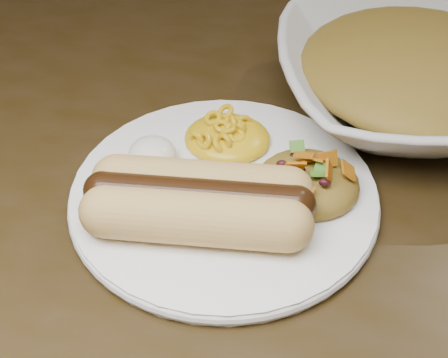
# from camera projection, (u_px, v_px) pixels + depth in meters

# --- Properties ---
(table) EXTENTS (1.60, 0.90, 0.75)m
(table) POSITION_uv_depth(u_px,v_px,m) (128.00, 202.00, 0.64)
(table) COLOR black
(table) RESTS_ON floor
(plate) EXTENTS (0.27, 0.27, 0.01)m
(plate) POSITION_uv_depth(u_px,v_px,m) (224.00, 194.00, 0.50)
(plate) COLOR white
(plate) RESTS_ON table
(hotdog) EXTENTS (0.14, 0.08, 0.04)m
(hotdog) POSITION_uv_depth(u_px,v_px,m) (199.00, 201.00, 0.46)
(hotdog) COLOR #EBC05C
(hotdog) RESTS_ON plate
(mac_and_cheese) EXTENTS (0.09, 0.09, 0.03)m
(mac_and_cheese) POSITION_uv_depth(u_px,v_px,m) (227.00, 129.00, 0.53)
(mac_and_cheese) COLOR gold
(mac_and_cheese) RESTS_ON plate
(sour_cream) EXTENTS (0.05, 0.05, 0.02)m
(sour_cream) POSITION_uv_depth(u_px,v_px,m) (152.00, 150.00, 0.51)
(sour_cream) COLOR white
(sour_cream) RESTS_ON plate
(taco_salad) EXTENTS (0.08, 0.08, 0.04)m
(taco_salad) POSITION_uv_depth(u_px,v_px,m) (308.00, 176.00, 0.49)
(taco_salad) COLOR #BD611D
(taco_salad) RESTS_ON plate
(serving_bowl) EXTENTS (0.31, 0.31, 0.06)m
(serving_bowl) POSITION_uv_depth(u_px,v_px,m) (417.00, 81.00, 0.58)
(serving_bowl) COLOR white
(serving_bowl) RESTS_ON table
(bowl_filling) EXTENTS (0.25, 0.25, 0.05)m
(bowl_filling) POSITION_uv_depth(u_px,v_px,m) (421.00, 64.00, 0.57)
(bowl_filling) COLOR #BD611D
(bowl_filling) RESTS_ON serving_bowl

